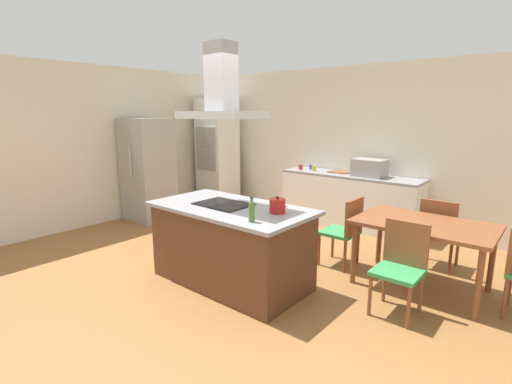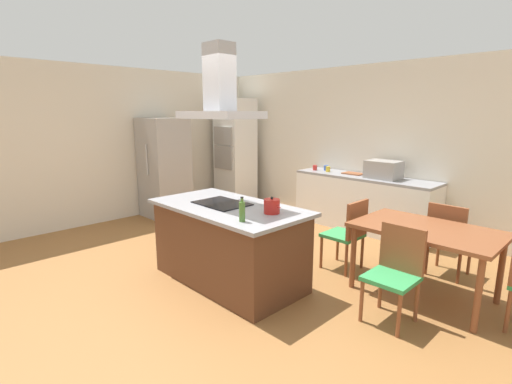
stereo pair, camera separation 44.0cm
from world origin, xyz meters
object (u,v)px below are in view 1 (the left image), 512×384
at_px(coffee_mug_blue, 311,167).
at_px(range_hood, 221,95).
at_px(coffee_mug_yellow, 314,168).
at_px(cutting_board, 339,172).
at_px(chair_at_left_end, 346,228).
at_px(chair_facing_island, 401,262).
at_px(refrigerator, 148,170).
at_px(olive_oil_bottle, 252,211).
at_px(dining_table, 424,230).
at_px(wall_oven_stack, 217,152).
at_px(cooktop, 223,204).
at_px(coffee_mug_red, 301,167).
at_px(tea_kettle, 278,206).
at_px(chair_facing_back_wall, 439,230).
at_px(countertop_microwave, 369,168).

xyz_separation_m(coffee_mug_blue, range_hood, (0.65, -2.94, 1.16)).
distance_m(coffee_mug_yellow, cutting_board, 0.46).
relative_size(coffee_mug_yellow, chair_at_left_end, 0.10).
distance_m(coffee_mug_yellow, range_hood, 3.11).
bearing_deg(chair_facing_island, refrigerator, 175.22).
bearing_deg(refrigerator, range_hood, -18.75).
relative_size(coffee_mug_yellow, range_hood, 0.10).
xyz_separation_m(olive_oil_bottle, dining_table, (1.13, 1.56, -0.33)).
bearing_deg(olive_oil_bottle, cutting_board, 103.41).
height_order(wall_oven_stack, chair_facing_island, wall_oven_stack).
relative_size(coffee_mug_yellow, dining_table, 0.06).
relative_size(cooktop, chair_at_left_end, 0.67).
height_order(cutting_board, wall_oven_stack, wall_oven_stack).
distance_m(coffee_mug_red, range_hood, 3.15).
bearing_deg(olive_oil_bottle, refrigerator, 160.13).
relative_size(chair_facing_island, range_hood, 0.99).
height_order(tea_kettle, coffee_mug_red, tea_kettle).
bearing_deg(chair_at_left_end, coffee_mug_blue, 132.56).
relative_size(tea_kettle, chair_facing_island, 0.24).
distance_m(tea_kettle, cutting_board, 2.92).
height_order(cutting_board, chair_facing_island, cutting_board).
height_order(coffee_mug_blue, chair_at_left_end, coffee_mug_blue).
bearing_deg(chair_facing_island, dining_table, 90.00).
bearing_deg(chair_at_left_end, olive_oil_bottle, -97.78).
distance_m(coffee_mug_red, chair_facing_back_wall, 2.81).
bearing_deg(cutting_board, chair_at_left_end, -59.64).
height_order(coffee_mug_blue, chair_facing_island, coffee_mug_blue).
distance_m(chair_facing_back_wall, range_hood, 3.08).
height_order(cooktop, chair_facing_back_wall, cooktop).
bearing_deg(dining_table, cooktop, -145.44).
xyz_separation_m(countertop_microwave, refrigerator, (-3.34, -1.91, -0.13)).
height_order(cooktop, cutting_board, cutting_board).
bearing_deg(coffee_mug_red, olive_oil_bottle, -64.44).
height_order(cooktop, refrigerator, refrigerator).
bearing_deg(cutting_board, coffee_mug_red, -170.94).
bearing_deg(chair_at_left_end, wall_oven_stack, 159.23).
bearing_deg(tea_kettle, chair_facing_island, 22.68).
relative_size(coffee_mug_yellow, refrigerator, 0.05).
xyz_separation_m(wall_oven_stack, refrigerator, (-0.08, -1.67, -0.19)).
distance_m(olive_oil_bottle, wall_oven_stack, 4.56).
distance_m(dining_table, chair_facing_island, 0.68).
distance_m(countertop_microwave, chair_facing_island, 2.71).
distance_m(cooktop, tea_kettle, 0.69).
xyz_separation_m(coffee_mug_red, cutting_board, (0.72, 0.12, -0.04)).
bearing_deg(range_hood, coffee_mug_red, 106.06).
height_order(coffee_mug_red, wall_oven_stack, wall_oven_stack).
xyz_separation_m(tea_kettle, olive_oil_bottle, (0.01, -0.42, 0.03)).
relative_size(tea_kettle, coffee_mug_yellow, 2.41).
relative_size(coffee_mug_yellow, wall_oven_stack, 0.04).
xyz_separation_m(cutting_board, wall_oven_stack, (-2.70, -0.28, 0.19)).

